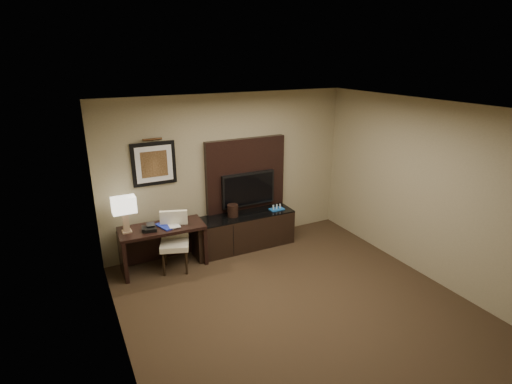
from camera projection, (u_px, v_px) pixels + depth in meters
floor at (304, 314)px, 5.36m from camera, size 4.50×5.00×0.01m
ceiling at (314, 111)px, 4.48m from camera, size 4.50×5.00×0.01m
wall_back at (229, 171)px, 7.03m from camera, size 4.50×0.01×2.70m
wall_front at (508, 347)px, 2.81m from camera, size 4.50×0.01×2.70m
wall_left at (119, 262)px, 3.96m from camera, size 0.01×5.00×2.70m
wall_right at (436, 194)px, 5.88m from camera, size 0.01×5.00×2.70m
desk at (163, 247)px, 6.44m from camera, size 1.36×0.63×0.71m
credenza at (243, 231)px, 7.12m from camera, size 1.83×0.53×0.63m
tv_wall_panel at (246, 174)px, 7.13m from camera, size 1.50×0.12×1.30m
tv at (248, 189)px, 7.13m from camera, size 1.00×0.08×0.60m
artwork at (154, 164)px, 6.35m from camera, size 0.70×0.04×0.70m
picture_light at (152, 139)px, 6.19m from camera, size 0.04×0.04×0.30m
desk_chair at (175, 244)px, 6.32m from camera, size 0.57×0.62×0.91m
table_lamp at (125, 214)px, 6.04m from camera, size 0.41×0.32×0.60m
desk_phone at (149, 227)px, 6.17m from camera, size 0.24×0.23×0.11m
blue_folder at (168, 225)px, 6.35m from camera, size 0.35×0.40×0.02m
book at (168, 220)px, 6.27m from camera, size 0.18×0.03×0.24m
water_bottle at (185, 215)px, 6.54m from camera, size 0.07×0.07×0.17m
ice_bucket at (233, 211)px, 6.92m from camera, size 0.21×0.21×0.21m
minibar_tray at (277, 207)px, 7.23m from camera, size 0.26×0.16×0.09m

